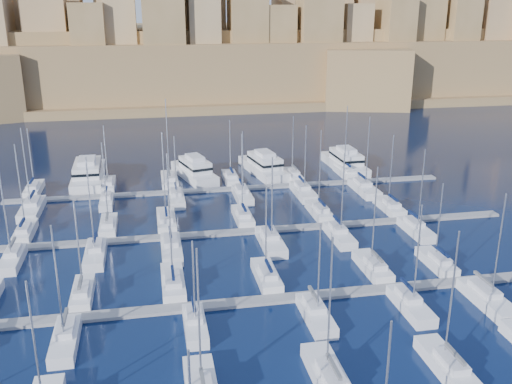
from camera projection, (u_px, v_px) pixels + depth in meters
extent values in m
plane|color=black|center=(266.00, 258.00, 80.17)|extent=(600.00, 600.00, 0.00)
cube|color=slate|center=(287.00, 298.00, 68.91)|extent=(84.00, 2.00, 0.40)
cube|color=slate|center=(253.00, 231.00, 89.44)|extent=(84.00, 2.00, 0.40)
cube|color=slate|center=(232.00, 189.00, 109.97)|extent=(84.00, 2.00, 0.40)
cylinder|color=#9EA0A8|center=(35.00, 344.00, 47.20)|extent=(0.18, 0.18, 11.65)
cylinder|color=#9EA0A8|center=(199.00, 318.00, 49.65)|extent=(0.18, 0.18, 13.21)
cube|color=#595B60|center=(203.00, 382.00, 49.50)|extent=(0.35, 3.81, 0.35)
cube|color=silver|center=(328.00, 378.00, 53.66)|extent=(2.86, 9.52, 1.68)
cube|color=silver|center=(332.00, 373.00, 52.40)|extent=(2.00, 4.28, 0.70)
cylinder|color=#9EA0A8|center=(330.00, 305.00, 51.76)|extent=(0.18, 0.18, 13.31)
cube|color=#595B60|center=(334.00, 366.00, 51.62)|extent=(0.35, 3.81, 0.35)
cube|color=silver|center=(446.00, 366.00, 55.43)|extent=(2.63, 8.78, 1.64)
cube|color=silver|center=(452.00, 361.00, 54.24)|extent=(1.84, 3.95, 0.70)
cylinder|color=#9EA0A8|center=(452.00, 296.00, 53.53)|extent=(0.18, 0.18, 13.16)
cube|color=#595B60|center=(455.00, 354.00, 53.50)|extent=(0.35, 3.51, 0.35)
cube|color=silver|center=(83.00, 294.00, 69.19)|extent=(2.43, 8.08, 1.60)
cube|color=silver|center=(81.00, 289.00, 68.08)|extent=(1.70, 3.64, 0.70)
cylinder|color=#9EA0A8|center=(78.00, 245.00, 67.58)|extent=(0.18, 0.18, 11.15)
cube|color=#595B60|center=(80.00, 283.00, 67.38)|extent=(0.35, 3.23, 0.35)
cube|color=silver|center=(173.00, 284.00, 71.73)|extent=(2.81, 9.37, 1.67)
cube|color=silver|center=(173.00, 279.00, 70.49)|extent=(1.97, 4.22, 0.70)
cylinder|color=#9EA0A8|center=(170.00, 225.00, 69.76)|extent=(0.18, 0.18, 13.77)
cube|color=#0A1539|center=(173.00, 273.00, 69.72)|extent=(0.35, 3.75, 0.35)
cube|color=silver|center=(266.00, 277.00, 73.60)|extent=(2.64, 8.80, 1.64)
cube|color=silver|center=(268.00, 272.00, 72.42)|extent=(1.85, 3.96, 0.70)
cylinder|color=#9EA0A8|center=(266.00, 229.00, 71.98)|extent=(0.18, 0.18, 11.41)
cube|color=#0A1539|center=(269.00, 266.00, 71.68)|extent=(0.35, 3.52, 0.35)
cube|color=silver|center=(372.00, 268.00, 76.22)|extent=(2.66, 8.87, 1.64)
cube|color=silver|center=(375.00, 262.00, 75.03)|extent=(1.86, 3.99, 0.70)
cylinder|color=#9EA0A8|center=(375.00, 215.00, 74.34)|extent=(0.18, 0.18, 13.04)
cube|color=#595B60|center=(377.00, 256.00, 74.28)|extent=(0.35, 3.55, 0.35)
cube|color=silver|center=(436.00, 263.00, 77.57)|extent=(2.48, 8.26, 1.61)
cube|color=silver|center=(440.00, 258.00, 76.43)|extent=(1.73, 3.72, 0.70)
cylinder|color=#9EA0A8|center=(439.00, 221.00, 76.07)|extent=(0.18, 0.18, 10.47)
cube|color=#0A1539|center=(443.00, 252.00, 75.72)|extent=(0.35, 3.30, 0.35)
cube|color=silver|center=(66.00, 342.00, 59.44)|extent=(2.55, 8.51, 1.63)
cube|color=silver|center=(65.00, 328.00, 59.87)|extent=(1.79, 3.83, 0.70)
cylinder|color=#9EA0A8|center=(58.00, 283.00, 56.86)|extent=(0.18, 0.18, 12.41)
cube|color=#595B60|center=(65.00, 317.00, 59.94)|extent=(0.35, 3.40, 0.35)
cube|color=silver|center=(195.00, 327.00, 62.18)|extent=(2.35, 7.82, 1.59)
cube|color=silver|center=(194.00, 314.00, 62.56)|extent=(1.64, 3.52, 0.70)
cylinder|color=#9EA0A8|center=(194.00, 283.00, 60.08)|extent=(0.18, 0.18, 9.56)
cube|color=#0A1539|center=(194.00, 304.00, 62.59)|extent=(0.35, 3.13, 0.35)
cube|color=silver|center=(316.00, 316.00, 64.25)|extent=(2.58, 8.59, 1.63)
cube|color=silver|center=(314.00, 304.00, 64.68)|extent=(1.80, 3.87, 0.70)
cylinder|color=#9EA0A8|center=(319.00, 269.00, 61.95)|extent=(0.18, 0.18, 10.52)
cube|color=#595B60|center=(313.00, 294.00, 64.76)|extent=(0.35, 3.44, 0.35)
cube|color=silver|center=(411.00, 307.00, 66.31)|extent=(2.56, 8.54, 1.63)
cube|color=silver|center=(408.00, 294.00, 66.74)|extent=(1.79, 3.84, 0.70)
cylinder|color=#9EA0A8|center=(417.00, 255.00, 63.79)|extent=(0.18, 0.18, 11.95)
cube|color=#0A1539|center=(407.00, 285.00, 66.82)|extent=(0.35, 3.42, 0.35)
cube|color=silver|center=(488.00, 301.00, 67.47)|extent=(2.91, 9.71, 1.69)
cube|color=silver|center=(485.00, 289.00, 68.00)|extent=(2.04, 4.37, 0.70)
cylinder|color=#9EA0A8|center=(499.00, 247.00, 64.75)|extent=(0.18, 0.18, 12.79)
cube|color=#595B60|center=(484.00, 279.00, 68.12)|extent=(0.35, 3.88, 0.35)
cube|color=silver|center=(26.00, 233.00, 87.96)|extent=(2.51, 8.35, 1.62)
cube|color=silver|center=(24.00, 228.00, 86.81)|extent=(1.75, 3.76, 0.70)
cylinder|color=#9EA0A8|center=(20.00, 186.00, 86.05)|extent=(0.18, 0.18, 13.10)
cube|color=#0A1539|center=(22.00, 222.00, 86.10)|extent=(0.35, 3.34, 0.35)
cube|color=silver|center=(109.00, 227.00, 90.25)|extent=(2.55, 8.51, 1.63)
cube|color=silver|center=(108.00, 222.00, 89.10)|extent=(1.79, 3.83, 0.70)
cylinder|color=#9EA0A8|center=(106.00, 189.00, 88.72)|extent=(0.18, 0.18, 10.78)
cube|color=#595B60|center=(107.00, 217.00, 88.37)|extent=(0.35, 3.40, 0.35)
cube|color=silver|center=(166.00, 221.00, 92.45)|extent=(2.93, 9.76, 1.69)
cube|color=silver|center=(166.00, 217.00, 91.17)|extent=(2.05, 4.39, 0.70)
cylinder|color=#9EA0A8|center=(164.00, 175.00, 90.50)|extent=(0.18, 0.18, 13.75)
cube|color=#0A1539|center=(166.00, 211.00, 90.38)|extent=(0.35, 3.91, 0.35)
cube|color=silver|center=(243.00, 217.00, 94.21)|extent=(2.62, 8.74, 1.64)
cube|color=silver|center=(244.00, 213.00, 93.03)|extent=(1.84, 3.93, 0.70)
cylinder|color=#9EA0A8|center=(242.00, 174.00, 92.31)|extent=(0.18, 0.18, 13.17)
cube|color=#0A1539|center=(244.00, 207.00, 92.30)|extent=(0.35, 3.50, 0.35)
cube|color=silver|center=(319.00, 212.00, 96.59)|extent=(2.65, 8.82, 1.64)
cube|color=silver|center=(321.00, 207.00, 95.40)|extent=(1.85, 3.97, 0.70)
cylinder|color=#9EA0A8|center=(320.00, 169.00, 94.68)|extent=(0.18, 0.18, 13.26)
cube|color=#0A1539|center=(322.00, 202.00, 94.66)|extent=(0.35, 3.53, 0.35)
cube|color=silver|center=(389.00, 208.00, 98.81)|extent=(2.62, 8.74, 1.64)
cube|color=silver|center=(392.00, 203.00, 97.63)|extent=(1.83, 3.93, 0.70)
cylinder|color=#9EA0A8|center=(391.00, 169.00, 97.10)|extent=(0.18, 0.18, 11.93)
cube|color=#0A1539|center=(393.00, 198.00, 96.89)|extent=(0.35, 3.49, 0.35)
cube|color=silver|center=(13.00, 261.00, 78.33)|extent=(2.51, 8.36, 1.62)
cube|color=silver|center=(13.00, 250.00, 78.74)|extent=(1.75, 3.76, 0.70)
cylinder|color=#9EA0A8|center=(5.00, 212.00, 75.67)|extent=(0.18, 0.18, 12.90)
cube|color=#595B60|center=(12.00, 242.00, 78.81)|extent=(0.35, 3.34, 0.35)
cube|color=silver|center=(95.00, 255.00, 79.91)|extent=(2.75, 9.17, 1.66)
cube|color=silver|center=(95.00, 245.00, 80.40)|extent=(1.93, 4.13, 0.70)
cylinder|color=#9EA0A8|center=(90.00, 205.00, 77.10)|extent=(0.18, 0.18, 13.62)
cube|color=#0A1539|center=(95.00, 237.00, 80.50)|extent=(0.35, 3.67, 0.35)
cube|color=silver|center=(171.00, 250.00, 81.63)|extent=(2.86, 9.52, 1.68)
cube|color=silver|center=(171.00, 240.00, 82.15)|extent=(2.00, 4.28, 0.70)
cylinder|color=#9EA0A8|center=(169.00, 201.00, 78.82)|extent=(0.18, 0.18, 13.54)
cube|color=#0A1539|center=(170.00, 232.00, 82.27)|extent=(0.35, 3.81, 0.35)
cube|color=silver|center=(271.00, 243.00, 84.07)|extent=(2.96, 9.86, 1.69)
cube|color=silver|center=(270.00, 233.00, 84.61)|extent=(2.07, 4.44, 0.70)
cylinder|color=#9EA0A8|center=(272.00, 199.00, 81.41)|extent=(0.18, 0.18, 12.38)
cube|color=#0A1539|center=(269.00, 225.00, 84.75)|extent=(0.35, 3.94, 0.35)
cube|color=silver|center=(340.00, 236.00, 86.46)|extent=(2.66, 8.88, 1.64)
cube|color=silver|center=(338.00, 227.00, 86.92)|extent=(1.86, 3.99, 0.70)
cylinder|color=#9EA0A8|center=(343.00, 194.00, 83.85)|extent=(0.18, 0.18, 12.39)
cube|color=#0A1539|center=(337.00, 220.00, 87.01)|extent=(0.35, 3.55, 0.35)
cube|color=silver|center=(416.00, 231.00, 88.71)|extent=(2.65, 8.83, 1.64)
cube|color=silver|center=(414.00, 222.00, 89.17)|extent=(1.85, 3.97, 0.70)
cylinder|color=#9EA0A8|center=(422.00, 189.00, 86.12)|extent=(0.18, 0.18, 12.36)
cube|color=#0A1539|center=(414.00, 214.00, 89.26)|extent=(0.35, 3.53, 0.35)
cube|color=silver|center=(34.00, 190.00, 108.26)|extent=(2.65, 8.82, 1.64)
cube|color=silver|center=(33.00, 185.00, 107.07)|extent=(1.85, 3.97, 0.70)
cylinder|color=#9EA0A8|center=(31.00, 157.00, 106.71)|extent=(0.18, 0.18, 10.95)
cube|color=#0A1539|center=(31.00, 181.00, 106.33)|extent=(0.35, 3.53, 0.35)
cube|color=silver|center=(108.00, 186.00, 110.76)|extent=(2.68, 8.95, 1.65)
cube|color=silver|center=(107.00, 181.00, 109.56)|extent=(1.88, 4.03, 0.70)
cylinder|color=#9EA0A8|center=(106.00, 154.00, 109.21)|extent=(0.18, 0.18, 10.95)
cube|color=#595B60|center=(107.00, 177.00, 108.81)|extent=(0.35, 3.58, 0.35)
cube|color=silver|center=(170.00, 181.00, 113.53)|extent=(3.11, 10.37, 1.72)
cube|color=silver|center=(169.00, 177.00, 112.18)|extent=(2.18, 4.66, 0.70)
cylinder|color=#9EA0A8|center=(167.00, 138.00, 111.33)|extent=(0.18, 0.18, 15.46)
cube|color=#595B60|center=(169.00, 172.00, 111.37)|extent=(0.35, 4.15, 0.35)
cube|color=silver|center=(231.00, 179.00, 115.09)|extent=(2.70, 9.01, 1.65)
cube|color=silver|center=(231.00, 175.00, 113.88)|extent=(1.89, 4.05, 0.70)
cylinder|color=#9EA0A8|center=(230.00, 148.00, 113.52)|extent=(0.18, 0.18, 11.09)
cube|color=#0A1539|center=(232.00, 170.00, 113.13)|extent=(0.35, 3.60, 0.35)
cube|color=silver|center=(293.00, 176.00, 117.09)|extent=(2.52, 8.40, 1.62)
cube|color=silver|center=(294.00, 172.00, 115.95)|extent=(1.76, 3.78, 0.70)
cylinder|color=#9EA0A8|center=(293.00, 144.00, 115.43)|extent=(0.18, 0.18, 11.54)
cube|color=#595B60|center=(294.00, 167.00, 115.23)|extent=(0.35, 3.36, 0.35)
cube|color=silver|center=(345.00, 173.00, 119.21)|extent=(2.58, 8.61, 1.63)
cube|color=silver|center=(347.00, 169.00, 118.04)|extent=(1.81, 3.88, 0.70)
cylinder|color=#9EA0A8|center=(346.00, 138.00, 117.30)|extent=(0.18, 0.18, 13.18)
cube|color=#0A1539|center=(347.00, 164.00, 117.31)|extent=(0.35, 3.45, 0.35)
cube|color=silver|center=(32.00, 210.00, 97.58)|extent=(3.20, 10.66, 1.73)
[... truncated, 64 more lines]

